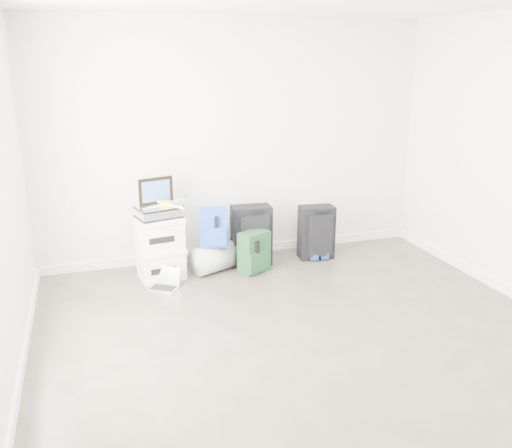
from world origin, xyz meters
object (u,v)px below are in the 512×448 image
object	(u,v)px
briefcase	(158,212)
duffel_bag	(214,258)
carry_on	(317,232)
laptop	(165,283)
boxes_stack	(160,248)
large_suitcase	(252,235)

from	to	relation	value
briefcase	duffel_bag	distance (m)	0.82
carry_on	laptop	size ratio (longest dim) A/B	1.77
briefcase	boxes_stack	bearing A→B (deg)	-77.25
boxes_stack	duffel_bag	world-z (taller)	boxes_stack
duffel_bag	carry_on	bearing A→B (deg)	-20.55
carry_on	laptop	distance (m)	1.88
laptop	boxes_stack	bearing A→B (deg)	122.43
boxes_stack	carry_on	size ratio (longest dim) A/B	1.08
boxes_stack	duffel_bag	xyz separation A→B (m)	(0.58, 0.00, -0.19)
large_suitcase	carry_on	world-z (taller)	large_suitcase
briefcase	duffel_bag	size ratio (longest dim) A/B	0.86
duffel_bag	boxes_stack	bearing A→B (deg)	157.55
duffel_bag	carry_on	distance (m)	1.26
briefcase	carry_on	xyz separation A→B (m)	(1.83, 0.05, -0.42)
briefcase	laptop	xyz separation A→B (m)	(-0.01, -0.28, -0.68)
briefcase	carry_on	world-z (taller)	briefcase
briefcase	laptop	distance (m)	0.74
briefcase	laptop	bearing A→B (deg)	-105.49
boxes_stack	laptop	size ratio (longest dim) A/B	1.90
carry_on	boxes_stack	bearing A→B (deg)	-172.93
large_suitcase	carry_on	size ratio (longest dim) A/B	1.09
laptop	carry_on	bearing A→B (deg)	44.39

